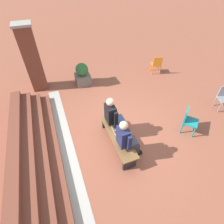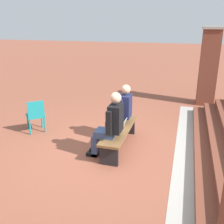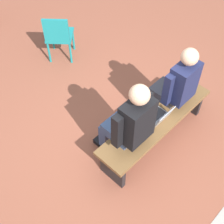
{
  "view_description": "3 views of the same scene",
  "coord_description": "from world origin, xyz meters",
  "px_view_note": "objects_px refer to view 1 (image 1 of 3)",
  "views": [
    {
      "loc": [
        -3.23,
        1.49,
        4.16
      ],
      "look_at": [
        0.12,
        0.18,
        0.94
      ],
      "focal_mm": 28.0,
      "sensor_mm": 36.0,
      "label": 1
    },
    {
      "loc": [
        4.82,
        1.49,
        2.68
      ],
      "look_at": [
        -0.22,
        0.04,
        0.85
      ],
      "focal_mm": 42.0,
      "sensor_mm": 36.0,
      "label": 2
    },
    {
      "loc": [
        1.86,
        1.49,
        3.52
      ],
      "look_at": [
        0.17,
        -0.14,
        0.73
      ],
      "focal_mm": 50.0,
      "sensor_mm": 36.0,
      "label": 3
    }
  ],
  "objects_px": {
    "laptop": "(118,134)",
    "plastic_chair_near_bench_right": "(189,119)",
    "bench": "(118,137)",
    "person_adult": "(114,116)",
    "person_student": "(127,139)",
    "planter": "(82,75)",
    "plastic_chair_far_right": "(157,64)"
  },
  "relations": [
    {
      "from": "person_student",
      "to": "laptop",
      "type": "xyz_separation_m",
      "value": [
        0.4,
        0.08,
        -0.22
      ]
    },
    {
      "from": "bench",
      "to": "planter",
      "type": "height_order",
      "value": "planter"
    },
    {
      "from": "planter",
      "to": "person_adult",
      "type": "bearing_deg",
      "value": -176.84
    },
    {
      "from": "plastic_chair_far_right",
      "to": "plastic_chair_near_bench_right",
      "type": "bearing_deg",
      "value": 162.9
    },
    {
      "from": "plastic_chair_near_bench_right",
      "to": "person_student",
      "type": "bearing_deg",
      "value": 94.46
    },
    {
      "from": "person_adult",
      "to": "person_student",
      "type": "bearing_deg",
      "value": 179.81
    },
    {
      "from": "plastic_chair_far_right",
      "to": "planter",
      "type": "bearing_deg",
      "value": 84.2
    },
    {
      "from": "person_student",
      "to": "person_adult",
      "type": "height_order",
      "value": "person_adult"
    },
    {
      "from": "laptop",
      "to": "plastic_chair_far_right",
      "type": "xyz_separation_m",
      "value": [
        3.27,
        -3.31,
        -0.02
      ]
    },
    {
      "from": "person_adult",
      "to": "plastic_chair_far_right",
      "type": "height_order",
      "value": "person_adult"
    },
    {
      "from": "laptop",
      "to": "plastic_chair_near_bench_right",
      "type": "bearing_deg",
      "value": -95.81
    },
    {
      "from": "person_student",
      "to": "bench",
      "type": "bearing_deg",
      "value": 9.25
    },
    {
      "from": "laptop",
      "to": "bench",
      "type": "bearing_deg",
      "value": -33.52
    },
    {
      "from": "plastic_chair_near_bench_right",
      "to": "planter",
      "type": "xyz_separation_m",
      "value": [
        3.84,
        2.32,
        -0.04
      ]
    },
    {
      "from": "person_student",
      "to": "person_adult",
      "type": "distance_m",
      "value": 0.87
    },
    {
      "from": "bench",
      "to": "plastic_chair_far_right",
      "type": "distance_m",
      "value": 4.63
    },
    {
      "from": "laptop",
      "to": "planter",
      "type": "xyz_separation_m",
      "value": [
        3.62,
        0.09,
        -0.06
      ]
    },
    {
      "from": "person_student",
      "to": "person_adult",
      "type": "xyz_separation_m",
      "value": [
        0.87,
        -0.0,
        0.02
      ]
    },
    {
      "from": "laptop",
      "to": "plastic_chair_near_bench_right",
      "type": "relative_size",
      "value": 0.38
    },
    {
      "from": "plastic_chair_near_bench_right",
      "to": "bench",
      "type": "bearing_deg",
      "value": 83.69
    },
    {
      "from": "person_adult",
      "to": "plastic_chair_near_bench_right",
      "type": "height_order",
      "value": "person_adult"
    },
    {
      "from": "laptop",
      "to": "person_student",
      "type": "bearing_deg",
      "value": -168.65
    },
    {
      "from": "laptop",
      "to": "plastic_chair_far_right",
      "type": "distance_m",
      "value": 4.65
    },
    {
      "from": "bench",
      "to": "laptop",
      "type": "height_order",
      "value": "laptop"
    },
    {
      "from": "plastic_chair_far_right",
      "to": "plastic_chair_near_bench_right",
      "type": "relative_size",
      "value": 1.0
    },
    {
      "from": "bench",
      "to": "laptop",
      "type": "distance_m",
      "value": 0.15
    },
    {
      "from": "bench",
      "to": "person_adult",
      "type": "height_order",
      "value": "person_adult"
    },
    {
      "from": "bench",
      "to": "plastic_chair_near_bench_right",
      "type": "relative_size",
      "value": 2.14
    },
    {
      "from": "person_student",
      "to": "plastic_chair_far_right",
      "type": "xyz_separation_m",
      "value": [
        3.67,
        -3.23,
        -0.24
      ]
    },
    {
      "from": "bench",
      "to": "person_adult",
      "type": "relative_size",
      "value": 1.29
    },
    {
      "from": "bench",
      "to": "plastic_chair_near_bench_right",
      "type": "xyz_separation_m",
      "value": [
        -0.25,
        -2.22,
        0.13
      ]
    },
    {
      "from": "laptop",
      "to": "plastic_chair_near_bench_right",
      "type": "height_order",
      "value": "plastic_chair_near_bench_right"
    }
  ]
}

